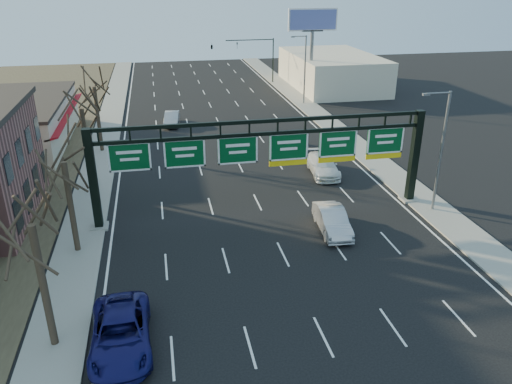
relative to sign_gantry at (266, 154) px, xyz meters
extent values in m
plane|color=black|center=(-0.16, -8.00, -4.63)|extent=(160.00, 160.00, 0.00)
cube|color=gray|center=(-12.96, 12.00, -4.57)|extent=(3.00, 120.00, 0.12)
cube|color=gray|center=(12.64, 12.00, -4.57)|extent=(3.00, 120.00, 0.12)
cube|color=white|center=(-0.16, 12.00, -4.62)|extent=(21.60, 120.00, 0.01)
cube|color=black|center=(-11.86, 0.00, -1.03)|extent=(0.55, 0.55, 7.20)
cube|color=gray|center=(-11.86, 0.00, -4.53)|extent=(1.20, 1.20, 0.20)
cube|color=black|center=(11.54, 0.00, -1.03)|extent=(0.55, 0.55, 7.20)
cube|color=gray|center=(11.54, 0.00, -4.53)|extent=(1.20, 1.20, 0.20)
cube|color=black|center=(-0.16, 0.00, 2.42)|extent=(23.40, 0.25, 0.25)
cube|color=black|center=(-0.16, 0.00, 1.52)|extent=(23.40, 0.25, 0.25)
cube|color=#04411C|center=(-9.33, 0.00, 0.47)|extent=(2.80, 0.10, 2.00)
cube|color=#04411C|center=(-5.66, 0.00, 0.47)|extent=(2.80, 0.10, 2.00)
cube|color=#04411C|center=(-1.99, 0.00, 0.47)|extent=(2.80, 0.10, 2.00)
cube|color=#04411C|center=(1.67, 0.00, 0.47)|extent=(2.80, 0.10, 2.00)
cube|color=yellow|center=(1.67, 0.00, -0.75)|extent=(2.80, 0.10, 0.40)
cube|color=#04411C|center=(5.34, 0.00, 0.47)|extent=(2.80, 0.10, 2.00)
cube|color=yellow|center=(5.34, 0.00, -0.75)|extent=(2.80, 0.10, 0.40)
cube|color=#04411C|center=(9.01, 0.00, 0.47)|extent=(2.80, 0.10, 2.00)
cube|color=yellow|center=(9.01, 0.00, -0.75)|extent=(2.80, 0.10, 0.40)
cube|color=beige|center=(-21.66, 21.00, -2.43)|extent=(10.00, 18.00, 4.40)
cube|color=#332B26|center=(-21.66, 21.00, -0.08)|extent=(10.40, 18.40, 0.30)
cube|color=#A7101B|center=(-16.56, 21.00, -1.63)|extent=(1.20, 18.00, 0.40)
cube|color=beige|center=(19.84, 42.00, -2.13)|extent=(12.00, 20.00, 5.00)
cylinder|color=#30271B|center=(-12.96, -12.00, -1.28)|extent=(0.36, 0.36, 6.46)
cylinder|color=#30271B|center=(-12.96, -3.00, -1.47)|extent=(0.36, 0.36, 6.08)
cylinder|color=#30271B|center=(-12.96, 7.00, -1.09)|extent=(0.36, 0.36, 6.84)
cylinder|color=#30271B|center=(-12.96, 17.00, -1.28)|extent=(0.36, 0.36, 6.46)
cylinder|color=slate|center=(12.44, -2.00, -0.01)|extent=(0.20, 0.20, 9.00)
cylinder|color=slate|center=(11.54, -2.00, 4.39)|extent=(1.80, 0.12, 0.12)
cube|color=slate|center=(10.64, -2.00, 4.34)|extent=(0.50, 0.22, 0.15)
cylinder|color=slate|center=(12.44, 32.00, -0.01)|extent=(0.20, 0.20, 9.00)
cylinder|color=slate|center=(11.54, 32.00, 4.39)|extent=(1.80, 0.12, 0.12)
cube|color=slate|center=(10.64, 32.00, 4.34)|extent=(0.50, 0.22, 0.15)
cylinder|color=slate|center=(14.84, 37.00, -0.13)|extent=(0.50, 0.50, 9.00)
cube|color=slate|center=(14.84, 37.00, 4.37)|extent=(3.00, 0.30, 0.20)
cube|color=white|center=(14.84, 37.00, 5.87)|extent=(7.00, 0.30, 3.00)
cube|color=#5660AC|center=(14.84, 36.80, 5.87)|extent=(6.60, 0.05, 2.60)
cylinder|color=black|center=(11.64, 47.00, -1.13)|extent=(0.18, 0.18, 7.00)
cylinder|color=black|center=(7.84, 47.00, 2.17)|extent=(7.60, 0.14, 0.14)
imported|color=black|center=(5.84, 47.00, 1.37)|extent=(0.20, 0.20, 1.00)
imported|color=black|center=(1.84, 47.00, 1.37)|extent=(0.54, 0.54, 1.62)
imported|color=#141355|center=(-9.79, -12.84, -3.79)|extent=(2.92, 6.08, 1.67)
imported|color=#AFAFB4|center=(3.90, -3.65, -3.81)|extent=(2.09, 5.08, 1.64)
imported|color=white|center=(6.73, 6.72, -3.84)|extent=(2.74, 5.66, 1.59)
imported|color=#404245|center=(6.26, 13.48, -3.86)|extent=(1.82, 4.52, 1.54)
imported|color=#A5A5A9|center=(-5.62, 25.14, -3.87)|extent=(2.21, 4.81, 1.53)
camera|label=1|loc=(-7.29, -32.50, 11.71)|focal=35.00mm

